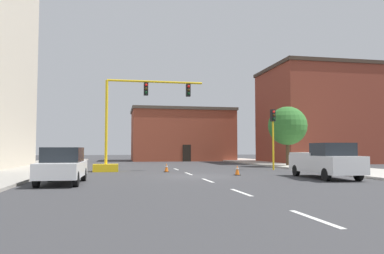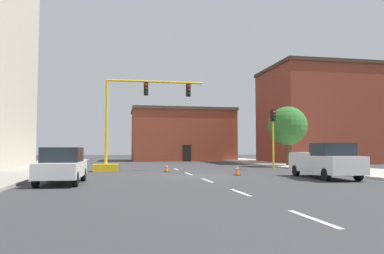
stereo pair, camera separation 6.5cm
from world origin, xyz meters
name	(u,v)px [view 1 (the left image)]	position (x,y,z in m)	size (l,w,h in m)	color
ground_plane	(196,176)	(0.00, 0.00, 0.00)	(160.00, 160.00, 0.00)	#38383A
sidewalk_left	(18,170)	(-12.07, 8.00, 0.07)	(6.00, 56.00, 0.14)	#9E998E
sidewalk_right	(312,167)	(12.07, 8.00, 0.07)	(6.00, 56.00, 0.14)	#B2ADA3
lane_stripe_seg_0	(314,218)	(0.00, -14.00, 0.00)	(0.16, 2.40, 0.01)	silver
lane_stripe_seg_1	(241,192)	(0.00, -8.50, 0.00)	(0.16, 2.40, 0.01)	silver
lane_stripe_seg_2	(208,180)	(0.00, -3.00, 0.00)	(0.16, 2.40, 0.01)	silver
lane_stripe_seg_3	(189,174)	(0.00, 2.50, 0.00)	(0.16, 2.40, 0.01)	silver
lane_stripe_seg_4	(176,169)	(0.00, 8.00, 0.00)	(0.16, 2.40, 0.01)	silver
building_brick_center	(181,135)	(4.16, 30.45, 3.65)	(14.20, 8.92, 7.28)	brown
building_row_right	(319,115)	(18.90, 18.63, 5.68)	(12.51, 10.56, 11.34)	brown
traffic_signal_gantry	(120,142)	(-4.55, 5.84, 2.19)	(8.11, 1.20, 6.83)	yellow
traffic_light_pole_right	(273,125)	(7.41, 5.58, 3.53)	(0.32, 0.47, 4.80)	yellow
tree_right_mid	(287,126)	(10.88, 10.29, 3.80)	(3.62, 3.62, 5.63)	#4C3823
pickup_truck_white	(325,161)	(6.86, -2.93, 0.97)	(2.24, 5.48, 1.99)	white
sedan_white_near_left	(63,165)	(-7.25, -3.56, 0.89)	(1.94, 4.54, 1.74)	white
traffic_cone_roadside_a	(237,170)	(2.73, 0.39, 0.33)	(0.36, 0.36, 0.67)	black
traffic_cone_roadside_b	(166,168)	(-1.24, 4.52, 0.30)	(0.36, 0.36, 0.62)	black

